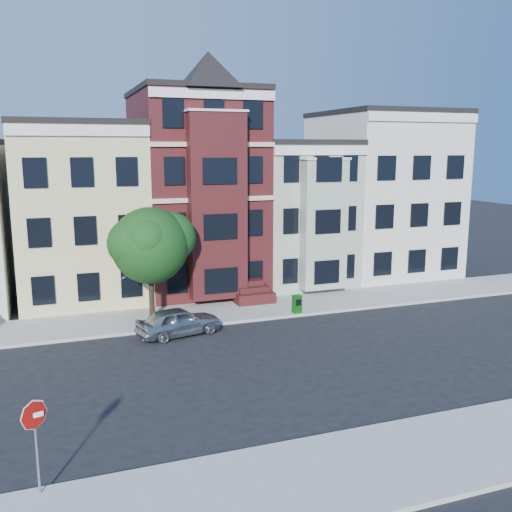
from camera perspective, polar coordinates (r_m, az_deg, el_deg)
name	(u,v)px	position (r m, az deg, el deg)	size (l,w,h in m)	color
ground	(283,365)	(23.94, 2.75, -10.83)	(120.00, 120.00, 0.00)	black
far_sidewalk	(226,312)	(31.05, -2.97, -5.59)	(60.00, 4.00, 0.15)	#9E9B93
near_sidewalk	(392,462)	(17.54, 13.47, -19.41)	(60.00, 4.00, 0.15)	#9E9B93
house_yellow	(80,213)	(35.26, -17.19, 4.08)	(7.00, 9.00, 10.00)	beige
house_brown	(195,193)	(36.18, -6.09, 6.25)	(7.00, 9.00, 12.00)	#3D1314
house_green	(290,213)	(38.39, 3.44, 4.30)	(6.00, 9.00, 9.00)	#9EAD96
house_cream	(381,195)	(41.56, 12.40, 5.95)	(8.00, 9.00, 11.00)	silver
street_tree	(150,251)	(29.23, -10.54, 0.53)	(6.11, 6.11, 7.11)	#1B4B18
parked_car	(179,321)	(27.51, -7.75, -6.50)	(1.62, 4.04, 1.38)	#9B9DA4
newspaper_box	(297,304)	(30.52, 4.12, -4.82)	(0.43, 0.38, 0.95)	#0E540C
stop_sign	(36,441)	(15.96, -21.14, -16.90)	(0.79, 0.11, 2.86)	#A50B07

